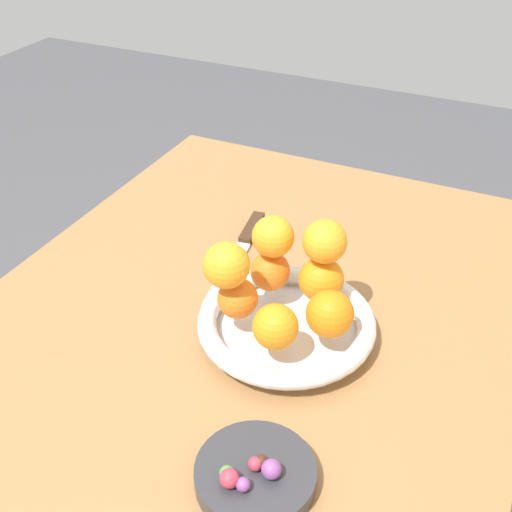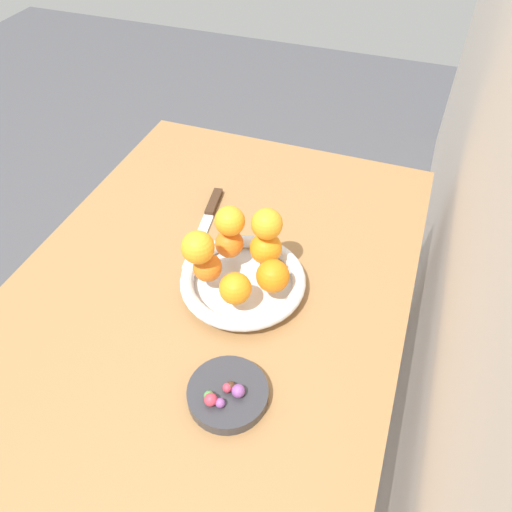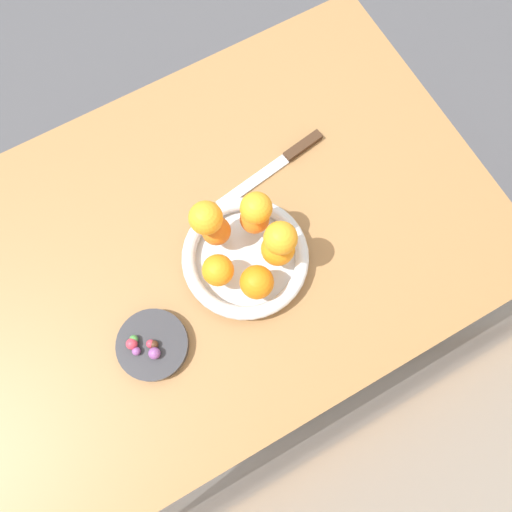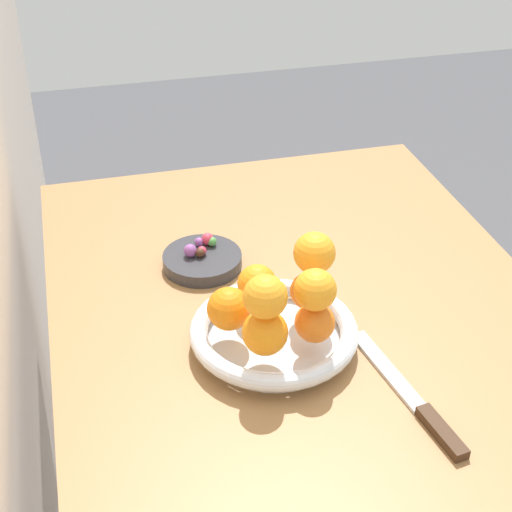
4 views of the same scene
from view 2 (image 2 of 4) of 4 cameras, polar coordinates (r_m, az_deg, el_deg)
name	(u,v)px [view 2 (image 2 of 4)]	position (r m, az deg, el deg)	size (l,w,h in m)	color
ground_plane	(223,454)	(1.60, -3.78, -21.66)	(6.00, 6.00, 0.00)	#4C4C51
dining_table	(208,318)	(1.04, -5.46, -7.11)	(1.10, 0.76, 0.74)	#9E7042
fruit_bowl	(243,282)	(0.95, -1.50, -2.94)	(0.24, 0.24, 0.04)	silver
candy_dish	(228,394)	(0.83, -3.24, -15.45)	(0.13, 0.13, 0.02)	#333338
orange_0	(266,248)	(0.95, 1.13, 0.88)	(0.06, 0.06, 0.06)	orange
orange_1	(229,243)	(0.96, -3.08, 1.44)	(0.06, 0.06, 0.06)	orange
orange_2	(207,268)	(0.92, -5.63, -1.39)	(0.05, 0.05, 0.05)	orange
orange_3	(235,288)	(0.88, -2.38, -3.72)	(0.06, 0.06, 0.06)	orange
orange_4	(273,276)	(0.90, 1.93, -2.28)	(0.06, 0.06, 0.06)	orange
orange_5	(199,248)	(0.88, -6.48, 0.94)	(0.06, 0.06, 0.06)	orange
orange_6	(230,221)	(0.92, -3.02, 4.02)	(0.06, 0.06, 0.06)	orange
orange_7	(267,224)	(0.91, 1.26, 3.69)	(0.06, 0.06, 0.06)	orange
candy_ball_0	(238,391)	(0.80, -2.04, -15.16)	(0.02, 0.02, 0.02)	#8C4C99
candy_ball_1	(211,400)	(0.80, -5.19, -16.03)	(0.02, 0.02, 0.02)	#C6384C
candy_ball_2	(209,396)	(0.80, -5.40, -15.63)	(0.02, 0.02, 0.02)	#4C9947
candy_ball_3	(220,403)	(0.80, -4.12, -16.40)	(0.02, 0.02, 0.02)	#8C4C99
candy_ball_4	(231,386)	(0.81, -2.88, -14.61)	(0.02, 0.02, 0.02)	#472819
candy_ball_5	(227,388)	(0.81, -3.30, -14.80)	(0.02, 0.02, 0.02)	#C6384C
knife	(207,220)	(1.11, -5.63, 4.13)	(0.26, 0.06, 0.01)	#3F2819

